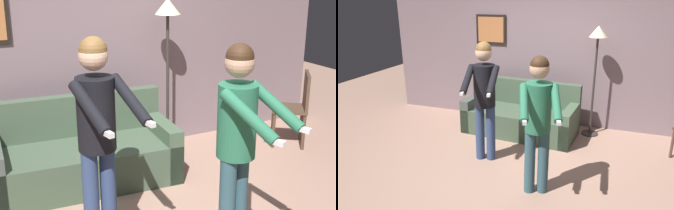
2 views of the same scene
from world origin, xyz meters
TOP-DOWN VIEW (x-y plane):
  - ground_plane at (0.00, 0.00)m, footprint 12.00×12.00m
  - back_wall_assembly at (-0.01, 1.95)m, footprint 6.40×0.09m
  - couch at (-0.37, 1.28)m, footprint 1.96×1.00m
  - torchiere_lamp at (0.78, 1.59)m, footprint 0.29×0.29m
  - person_standing_left at (-0.57, 0.15)m, footprint 0.51×0.70m
  - person_standing_right at (0.34, -0.43)m, footprint 0.56×0.70m

SIDE VIEW (x-z plane):
  - ground_plane at x=0.00m, z-range 0.00..0.00m
  - couch at x=-0.37m, z-range -0.16..0.71m
  - person_standing_right at x=0.34m, z-range 0.17..1.86m
  - person_standing_left at x=-0.57m, z-range 0.18..1.90m
  - back_wall_assembly at x=-0.01m, z-range 0.00..2.60m
  - torchiere_lamp at x=0.78m, z-range 0.56..2.40m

